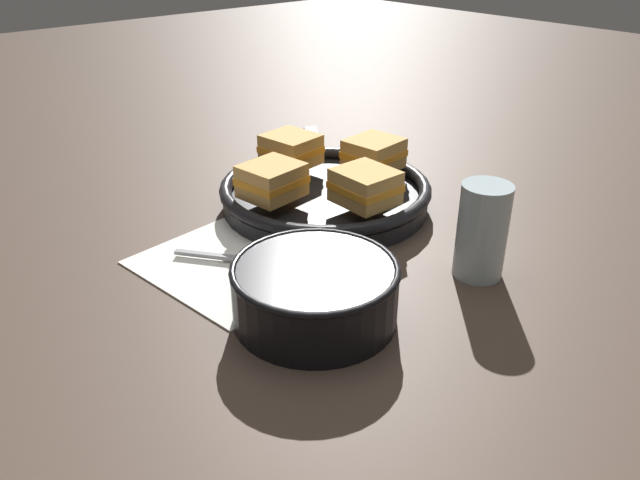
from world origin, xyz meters
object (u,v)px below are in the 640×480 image
at_px(sandwich_near_right, 365,186).
at_px(sandwich_far_right, 291,149).
at_px(soup_bowl, 315,289).
at_px(sandwich_near_left, 272,180).
at_px(spoon, 266,262).
at_px(sandwich_far_left, 374,154).
at_px(skillet, 325,193).
at_px(drinking_glass, 482,231).

xyz_separation_m(sandwich_near_right, sandwich_far_right, (-0.18, 0.02, 0.00)).
bearing_deg(soup_bowl, sandwich_near_right, 121.59).
xyz_separation_m(soup_bowl, sandwich_far_right, (-0.30, 0.21, 0.03)).
bearing_deg(soup_bowl, sandwich_near_left, 153.33).
relative_size(spoon, sandwich_far_left, 1.73).
distance_m(spoon, sandwich_far_right, 0.26).
distance_m(spoon, skillet, 0.20).
distance_m(spoon, sandwich_near_right, 0.18).
xyz_separation_m(spoon, drinking_glass, (0.18, 0.18, 0.05)).
xyz_separation_m(soup_bowl, skillet, (-0.21, 0.20, -0.02)).
xyz_separation_m(skillet, sandwich_far_left, (0.01, 0.09, 0.04)).
xyz_separation_m(soup_bowl, drinking_glass, (0.06, 0.21, 0.02)).
bearing_deg(soup_bowl, spoon, 168.06).
bearing_deg(spoon, skillet, 80.23).
xyz_separation_m(skillet, drinking_glass, (0.27, 0.01, 0.04)).
bearing_deg(drinking_glass, sandwich_near_right, -173.77).
height_order(spoon, sandwich_far_right, sandwich_far_right).
bearing_deg(soup_bowl, skillet, 136.23).
bearing_deg(soup_bowl, drinking_glass, 74.46).
bearing_deg(sandwich_near_right, spoon, -91.78).
relative_size(soup_bowl, sandwich_near_left, 2.05).
bearing_deg(sandwich_near_left, drinking_glass, 20.14).
bearing_deg(sandwich_far_left, sandwich_far_right, -140.62).
bearing_deg(sandwich_near_right, sandwich_far_right, 174.38).
bearing_deg(spoon, sandwich_far_left, 69.88).
relative_size(spoon, skillet, 0.38).
bearing_deg(sandwich_near_right, drinking_glass, 6.23).
bearing_deg(sandwich_far_right, drinking_glass, 0.21).
height_order(skillet, sandwich_far_left, sandwich_far_left).
height_order(sandwich_near_right, sandwich_far_left, same).
relative_size(sandwich_near_left, sandwich_far_right, 1.00).
relative_size(sandwich_far_left, drinking_glass, 0.74).
height_order(sandwich_far_right, drinking_glass, drinking_glass).
distance_m(sandwich_near_right, sandwich_far_right, 0.18).
bearing_deg(soup_bowl, sandwich_far_left, 124.44).
relative_size(sandwich_near_left, sandwich_near_right, 1.09).
height_order(skillet, sandwich_far_right, sandwich_far_right).
relative_size(soup_bowl, spoon, 1.20).
bearing_deg(sandwich_far_left, spoon, -73.83).
distance_m(soup_bowl, sandwich_near_left, 0.25).
bearing_deg(sandwich_far_right, soup_bowl, -34.92).
distance_m(soup_bowl, spoon, 0.13).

